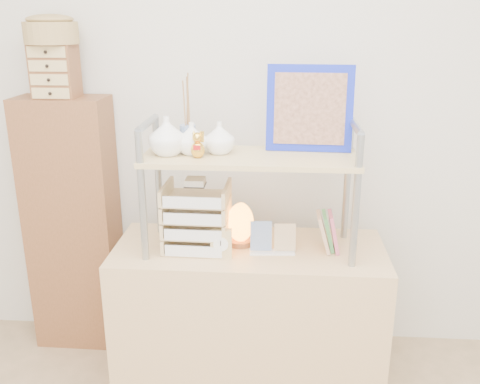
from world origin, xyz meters
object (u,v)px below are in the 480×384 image
Objects in this scene: cabinet at (73,226)px; letter_tray at (197,221)px; desk at (249,321)px; salt_lamp at (240,224)px.

letter_tray is (0.72, -0.39, 0.20)m from cabinet.
letter_tray is at bearing -27.97° from cabinet.
cabinet reaches higher than desk.
letter_tray reaches higher than salt_lamp.
cabinet is at bearing 151.44° from letter_tray.
letter_tray is 0.20m from salt_lamp.
salt_lamp is (-0.04, 0.03, 0.48)m from desk.
cabinet reaches higher than salt_lamp.
desk is at bearing 5.35° from letter_tray.
desk is 0.48m from salt_lamp.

